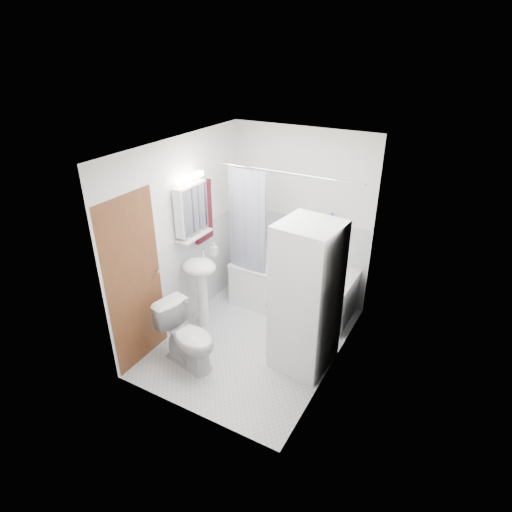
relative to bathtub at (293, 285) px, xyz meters
The scene contains 20 objects.
floor 0.99m from the bathtub, 96.61° to the right, with size 2.60×2.60×0.00m, color silver.
room_walls 1.47m from the bathtub, 96.61° to the right, with size 2.60×2.60×2.60m.
wainscot 0.69m from the bathtub, 99.64° to the right, with size 1.98×2.58×2.58m.
door 1.93m from the bathtub, 125.71° to the right, with size 0.05×2.00×2.00m.
bathtub is the anchor object (origin of this frame).
tub_spout 0.71m from the bathtub, 58.78° to the left, with size 0.04×0.04×0.12m, color silver.
curtain_rod 1.69m from the bathtub, 90.00° to the right, with size 0.02×0.02×1.82m, color silver.
shower_curtain 1.10m from the bathtub, 148.47° to the right, with size 0.55×0.02×1.45m.
sink 1.32m from the bathtub, 132.61° to the right, with size 0.44×0.37×1.04m.
medicine_cabinet 1.78m from the bathtub, 140.97° to the right, with size 0.13×0.50×0.71m.
shelf 1.55m from the bathtub, 140.55° to the right, with size 0.18×0.54×0.03m, color silver.
shower_caddy 0.90m from the bathtub, 52.00° to the left, with size 0.22×0.06×0.02m, color silver.
towel 1.60m from the bathtub, 152.40° to the right, with size 0.07×0.33×0.80m.
washer_dryer 1.24m from the bathtub, 59.64° to the right, with size 0.68×0.67×1.73m.
toilet 1.72m from the bathtub, 108.85° to the right, with size 0.41×0.74×0.73m, color white.
soap_pump 1.22m from the bathtub, 140.63° to the right, with size 0.08×0.17×0.08m, color gray.
shelf_bottle 1.66m from the bathtub, 135.77° to the right, with size 0.07×0.18×0.07m, color gray.
shelf_cup 1.53m from the bathtub, 144.91° to the right, with size 0.10×0.09×0.10m, color gray.
shampoo_a 0.97m from the bathtub, 52.74° to the left, with size 0.13×0.17×0.13m, color gray.
shampoo_b 0.98m from the bathtub, 41.36° to the left, with size 0.08×0.21×0.08m, color #352BAF.
Camera 1 is at (2.10, -3.72, 3.36)m, focal length 30.00 mm.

